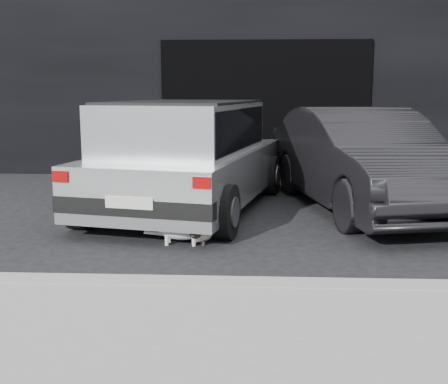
{
  "coord_description": "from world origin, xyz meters",
  "views": [
    {
      "loc": [
        0.75,
        -6.97,
        1.65
      ],
      "look_at": [
        0.46,
        -1.03,
        0.57
      ],
      "focal_mm": 45.0,
      "sensor_mm": 36.0,
      "label": 1
    }
  ],
  "objects_px": {
    "second_car": "(362,159)",
    "cat_white": "(184,229)",
    "silver_hatchback": "(187,151)",
    "cat_siamese": "(201,233)"
  },
  "relations": [
    {
      "from": "second_car",
      "to": "cat_white",
      "type": "bearing_deg",
      "value": -151.24
    },
    {
      "from": "second_car",
      "to": "cat_siamese",
      "type": "xyz_separation_m",
      "value": [
        -2.08,
        -1.87,
        -0.6
      ]
    },
    {
      "from": "second_car",
      "to": "silver_hatchback",
      "type": "bearing_deg",
      "value": 172.14
    },
    {
      "from": "second_car",
      "to": "cat_white",
      "type": "distance_m",
      "value": 3.02
    },
    {
      "from": "cat_siamese",
      "to": "cat_white",
      "type": "distance_m",
      "value": 0.2
    },
    {
      "from": "cat_white",
      "to": "cat_siamese",
      "type": "bearing_deg",
      "value": 115.14
    },
    {
      "from": "second_car",
      "to": "cat_siamese",
      "type": "distance_m",
      "value": 2.86
    },
    {
      "from": "silver_hatchback",
      "to": "cat_siamese",
      "type": "distance_m",
      "value": 1.87
    },
    {
      "from": "second_car",
      "to": "cat_white",
      "type": "xyz_separation_m",
      "value": [
        -2.25,
        -1.94,
        -0.54
      ]
    },
    {
      "from": "cat_siamese",
      "to": "cat_white",
      "type": "xyz_separation_m",
      "value": [
        -0.17,
        -0.07,
        0.06
      ]
    }
  ]
}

